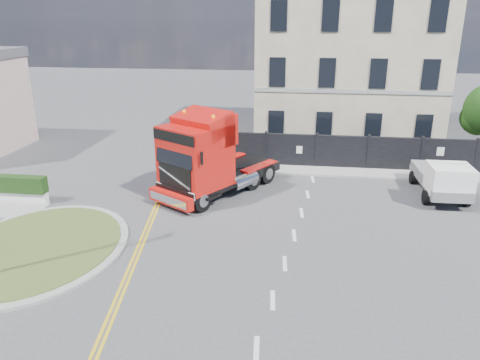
# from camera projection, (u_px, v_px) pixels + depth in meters

# --- Properties ---
(ground) EXTENTS (120.00, 120.00, 0.00)m
(ground) POSITION_uv_depth(u_px,v_px,m) (226.00, 227.00, 20.18)
(ground) COLOR #424244
(ground) RESTS_ON ground
(traffic_island) EXTENTS (6.80, 6.80, 0.17)m
(traffic_island) POSITION_uv_depth(u_px,v_px,m) (36.00, 248.00, 18.22)
(traffic_island) COLOR gray
(traffic_island) RESTS_ON ground
(hoarding_fence) EXTENTS (18.80, 0.25, 2.00)m
(hoarding_fence) POSITION_uv_depth(u_px,v_px,m) (360.00, 153.00, 27.44)
(hoarding_fence) COLOR black
(hoarding_fence) RESTS_ON ground
(georgian_building) EXTENTS (12.30, 10.30, 12.80)m
(georgian_building) POSITION_uv_depth(u_px,v_px,m) (346.00, 58.00, 32.92)
(georgian_building) COLOR beige
(georgian_building) RESTS_ON ground
(pavement_far) EXTENTS (20.00, 1.60, 0.12)m
(pavement_far) POSITION_uv_depth(u_px,v_px,m) (351.00, 173.00, 26.98)
(pavement_far) COLOR gray
(pavement_far) RESTS_ON ground
(truck) EXTENTS (6.02, 7.40, 4.25)m
(truck) POSITION_uv_depth(u_px,v_px,m) (206.00, 160.00, 23.00)
(truck) COLOR black
(truck) RESTS_ON ground
(flatbed_pickup) EXTENTS (2.14, 4.79, 1.99)m
(flatbed_pickup) POSITION_uv_depth(u_px,v_px,m) (445.00, 180.00, 22.70)
(flatbed_pickup) COLOR slate
(flatbed_pickup) RESTS_ON ground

